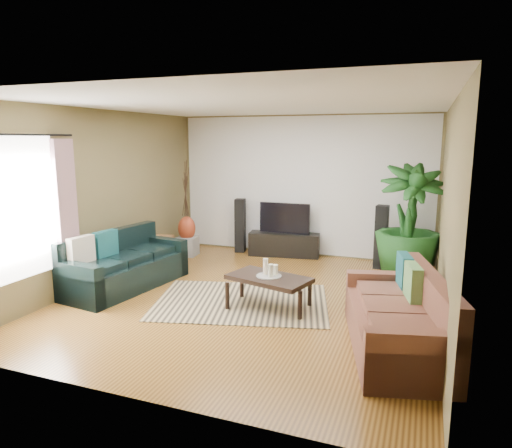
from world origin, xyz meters
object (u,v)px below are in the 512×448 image
at_px(pedestal, 187,246).
at_px(potted_plant, 409,222).
at_px(tv_stand, 284,244).
at_px(speaker_left, 240,226).
at_px(sofa_right, 396,312).
at_px(speaker_right, 381,237).
at_px(side_table, 158,250).
at_px(vase, 187,228).
at_px(television, 285,218).
at_px(sofa_left, 126,260).
at_px(coffee_table, 269,292).

bearing_deg(pedestal, potted_plant, -0.10).
distance_m(potted_plant, pedestal, 4.15).
distance_m(tv_stand, speaker_left, 0.98).
bearing_deg(speaker_left, sofa_right, -57.79).
bearing_deg(tv_stand, speaker_right, -16.58).
bearing_deg(sofa_right, tv_stand, -160.52).
bearing_deg(side_table, pedestal, 75.03).
bearing_deg(pedestal, speaker_left, 36.94).
relative_size(tv_stand, side_table, 2.72).
bearing_deg(vase, television, 19.84).
relative_size(sofa_left, sofa_right, 1.02).
bearing_deg(potted_plant, sofa_left, -152.91).
bearing_deg(sofa_right, potted_plant, 165.86).
bearing_deg(pedestal, tv_stand, 19.84).
distance_m(potted_plant, vase, 4.10).
distance_m(television, vase, 1.91).
xyz_separation_m(coffee_table, speaker_left, (-1.56, 2.76, 0.32)).
relative_size(tv_stand, speaker_right, 1.21).
bearing_deg(sofa_right, coffee_table, -126.62).
relative_size(television, vase, 2.11).
bearing_deg(television, speaker_right, -7.61).
xyz_separation_m(speaker_left, vase, (-0.86, -0.64, 0.00)).
bearing_deg(tv_stand, pedestal, -169.13).
bearing_deg(pedestal, sofa_left, -87.85).
bearing_deg(sofa_left, sofa_right, -92.69).
relative_size(television, side_table, 1.99).
xyz_separation_m(sofa_right, potted_plant, (-0.00, 2.80, 0.51)).
height_order(sofa_left, coffee_table, sofa_left).
xyz_separation_m(tv_stand, speaker_left, (-0.93, 0.00, 0.31)).
bearing_deg(vase, speaker_right, 6.27).
bearing_deg(sofa_left, pedestal, 10.07).
distance_m(tv_stand, side_table, 2.41).
distance_m(sofa_left, tv_stand, 3.20).
relative_size(sofa_right, pedestal, 5.33).
height_order(television, vase, television).
height_order(sofa_right, speaker_right, speaker_right).
relative_size(potted_plant, pedestal, 5.06).
relative_size(tv_stand, television, 1.36).
height_order(tv_stand, speaker_right, speaker_right).
relative_size(coffee_table, vase, 2.29).
relative_size(speaker_left, pedestal, 2.91).
height_order(tv_stand, side_table, side_table).
bearing_deg(sofa_right, side_table, -130.12).
height_order(speaker_left, side_table, speaker_left).
xyz_separation_m(sofa_left, speaker_right, (3.55, 2.45, 0.13)).
xyz_separation_m(speaker_left, pedestal, (-0.86, -0.64, -0.35)).
relative_size(sofa_right, television, 1.98).
height_order(sofa_right, vase, sofa_right).
height_order(speaker_left, speaker_right, speaker_right).
distance_m(television, potted_plant, 2.39).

